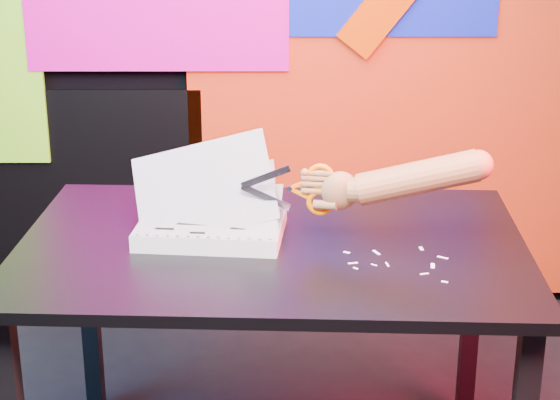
{
  "coord_description": "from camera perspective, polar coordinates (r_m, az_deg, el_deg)",
  "views": [
    {
      "loc": [
        0.18,
        -1.92,
        1.65
      ],
      "look_at": [
        0.19,
        0.27,
        0.87
      ],
      "focal_mm": 60.0,
      "sensor_mm": 36.0,
      "label": 1
    }
  ],
  "objects": [
    {
      "name": "room",
      "position": [
        1.96,
        -5.65,
        10.67
      ],
      "size": [
        3.01,
        3.01,
        2.71
      ],
      "color": "black",
      "rests_on": "ground"
    },
    {
      "name": "backdrop",
      "position": [
        3.46,
        -2.22,
        8.03
      ],
      "size": [
        2.88,
        0.05,
        2.08
      ],
      "color": "red",
      "rests_on": "ground"
    },
    {
      "name": "work_table",
      "position": [
        2.42,
        -0.48,
        -4.34
      ],
      "size": [
        1.33,
        0.92,
        0.75
      ],
      "rotation": [
        0.0,
        0.0,
        -0.05
      ],
      "color": "black",
      "rests_on": "ground"
    },
    {
      "name": "printout_stack",
      "position": [
        2.42,
        -4.21,
        -1.56
      ],
      "size": [
        0.41,
        0.31,
        0.28
      ],
      "rotation": [
        0.0,
        0.0,
        -0.1
      ],
      "color": "white",
      "rests_on": "work_table"
    },
    {
      "name": "scissors",
      "position": [
        2.34,
        2.07,
        0.65
      ],
      "size": [
        0.24,
        0.04,
        0.14
      ],
      "rotation": [
        0.0,
        0.0,
        -0.15
      ],
      "color": "#9C9CAB",
      "rests_on": "printout_stack"
    },
    {
      "name": "hand_forearm",
      "position": [
        2.32,
        7.6,
        1.24
      ],
      "size": [
        0.45,
        0.13,
        0.17
      ],
      "rotation": [
        0.0,
        0.0,
        -0.15
      ],
      "color": "brown",
      "rests_on": "work_table"
    },
    {
      "name": "paper_clippings",
      "position": [
        2.29,
        7.41,
        -3.7
      ],
      "size": [
        0.26,
        0.22,
        0.0
      ],
      "color": "white",
      "rests_on": "work_table"
    }
  ]
}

